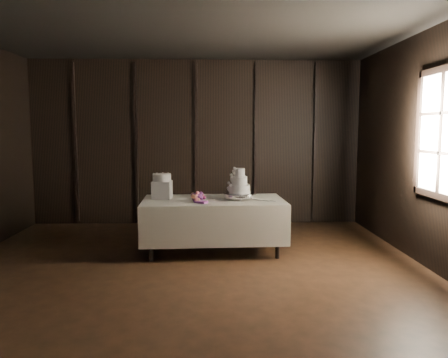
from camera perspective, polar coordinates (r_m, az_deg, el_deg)
room at (r=4.57m, az=-5.13°, el=3.41°), size 6.08×7.08×3.08m
window at (r=5.73m, az=26.50°, el=5.38°), size 0.06×1.16×1.56m
display_table at (r=6.23m, az=-1.39°, el=-5.80°), size 2.03×1.12×0.76m
cake_stand at (r=6.19m, az=2.06°, el=-2.23°), size 0.59×0.59×0.09m
wedding_cake at (r=6.15m, az=1.84°, el=-0.57°), size 0.32×0.29×0.35m
bouquet at (r=5.98m, az=-3.48°, el=-2.41°), size 0.44×0.46×0.18m
box_pedestal at (r=6.30m, az=-8.09°, el=-1.41°), size 0.28×0.28×0.25m
small_cake at (r=6.28m, az=-8.12°, el=0.19°), size 0.30×0.30×0.10m
cake_knife at (r=6.07m, az=4.86°, el=-2.79°), size 0.30×0.25×0.01m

